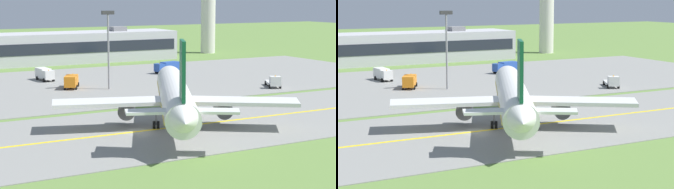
{
  "view_description": "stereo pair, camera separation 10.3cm",
  "coord_description": "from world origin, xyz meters",
  "views": [
    {
      "loc": [
        -31.11,
        -66.81,
        17.32
      ],
      "look_at": [
        6.34,
        3.11,
        4.0
      ],
      "focal_mm": 62.69,
      "sensor_mm": 36.0,
      "label": 1
    },
    {
      "loc": [
        -31.02,
        -66.86,
        17.32
      ],
      "look_at": [
        6.34,
        3.11,
        4.0
      ],
      "focal_mm": 62.69,
      "sensor_mm": 36.0,
      "label": 2
    }
  ],
  "objects": [
    {
      "name": "service_truck_pushback",
      "position": [
        31.05,
        49.76,
        1.53
      ],
      "size": [
        6.3,
        3.37,
        2.6
      ],
      "color": "#264CA5",
      "rests_on": "ground"
    },
    {
      "name": "ground_plane",
      "position": [
        0.0,
        0.0,
        0.0
      ],
      "size": [
        500.0,
        500.0,
        0.0
      ],
      "primitive_type": "plane",
      "color": "olive"
    },
    {
      "name": "terminal_building",
      "position": [
        23.2,
        82.63,
        3.96
      ],
      "size": [
        50.03,
        13.79,
        9.08
      ],
      "color": "#B2B2B7",
      "rests_on": "ground"
    },
    {
      "name": "traffic_cone_near_edge",
      "position": [
        17.23,
        12.44,
        0.3
      ],
      "size": [
        0.44,
        0.44,
        0.6
      ],
      "primitive_type": "cone",
      "color": "orange",
      "rests_on": "ground"
    },
    {
      "name": "taxiway_centreline",
      "position": [
        0.0,
        0.0,
        0.11
      ],
      "size": [
        220.0,
        0.6,
        0.01
      ],
      "primitive_type": "cube",
      "color": "yellow",
      "rests_on": "taxiway_strip"
    },
    {
      "name": "apron_light_mast",
      "position": [
        10.43,
        34.18,
        9.33
      ],
      "size": [
        2.4,
        0.5,
        14.7
      ],
      "color": "gray",
      "rests_on": "ground"
    },
    {
      "name": "taxiway_strip",
      "position": [
        0.0,
        0.0,
        0.05
      ],
      "size": [
        240.0,
        28.0,
        0.1
      ],
      "primitive_type": "cube",
      "color": "gray",
      "rests_on": "ground"
    },
    {
      "name": "service_truck_fuel",
      "position": [
        4.61,
        38.64,
        1.53
      ],
      "size": [
        4.45,
        6.3,
        2.6
      ],
      "color": "orange",
      "rests_on": "ground"
    },
    {
      "name": "airplane_lead",
      "position": [
        6.13,
        0.67,
        4.13
      ],
      "size": [
        30.75,
        37.13,
        12.7
      ],
      "color": "white",
      "rests_on": "ground"
    },
    {
      "name": "service_truck_baggage",
      "position": [
        39.0,
        21.23,
        1.18
      ],
      "size": [
        4.79,
        6.62,
        2.59
      ],
      "color": "silver",
      "rests_on": "ground"
    },
    {
      "name": "apron_pad",
      "position": [
        10.0,
        42.0,
        0.05
      ],
      "size": [
        140.0,
        52.0,
        0.1
      ],
      "primitive_type": "cube",
      "color": "gray",
      "rests_on": "ground"
    },
    {
      "name": "service_truck_catering",
      "position": [
        3.1,
        51.07,
        1.53
      ],
      "size": [
        2.7,
        6.14,
        2.6
      ],
      "color": "silver",
      "rests_on": "ground"
    }
  ]
}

